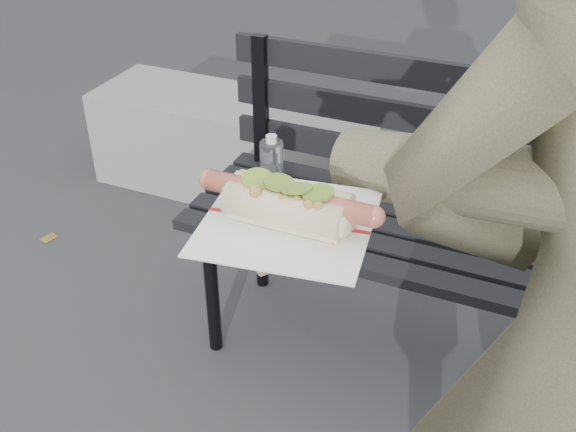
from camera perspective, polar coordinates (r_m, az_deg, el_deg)
name	(u,v)px	position (r m, az deg, el deg)	size (l,w,h in m)	color
park_bench	(467,213)	(1.84, 14.89, 0.27)	(1.50, 0.44, 0.88)	black
concrete_block	(238,146)	(2.82, -4.25, 5.90)	(1.20, 0.40, 0.40)	slate
held_hotdog	(473,196)	(0.76, 15.37, 1.61)	(0.62, 0.32, 0.20)	#423B2C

